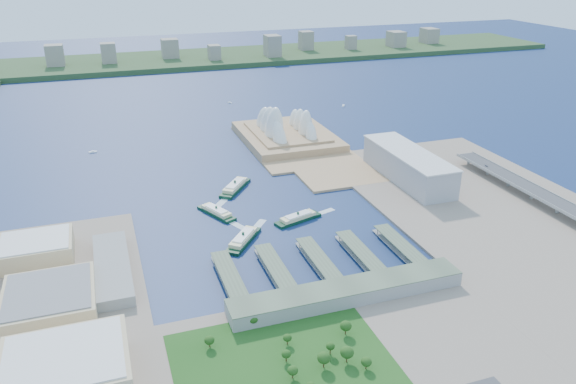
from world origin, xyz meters
name	(u,v)px	position (x,y,z in m)	size (l,w,h in m)	color
ground	(279,233)	(0.00, 0.00, 0.00)	(3000.00, 3000.00, 0.00)	#0F254A
south_land	(372,362)	(0.00, -210.00, 1.50)	(720.00, 180.00, 3.00)	gray
east_land	(505,218)	(240.00, -50.00, 1.50)	(240.00, 500.00, 3.00)	gray
peninsula	(293,144)	(107.50, 260.00, 1.50)	(135.00, 220.00, 3.00)	tan
far_shore	(158,61)	(0.00, 980.00, 6.00)	(2200.00, 260.00, 12.00)	#2D4926
opera_house	(287,121)	(105.00, 280.00, 32.00)	(134.00, 180.00, 58.00)	white
toaster_building	(408,166)	(195.00, 80.00, 20.50)	(45.00, 155.00, 35.00)	#96969C
expressway	(558,208)	(300.00, -60.00, 8.93)	(26.00, 340.00, 11.85)	gray
west_buildings	(0,302)	(-250.00, -70.00, 16.50)	(200.00, 280.00, 27.00)	olive
ferry_wharves	(319,262)	(14.00, -75.00, 4.65)	(184.00, 90.00, 9.30)	#4E5D47
terminal_building	(348,292)	(15.00, -135.00, 9.00)	(200.00, 28.00, 12.00)	gray
park	(282,352)	(-60.00, -190.00, 11.00)	(150.00, 110.00, 16.00)	#194714
far_skyline	(158,49)	(0.00, 960.00, 39.50)	(1900.00, 140.00, 55.00)	gray
ferry_a	(216,210)	(-51.22, 62.92, 5.08)	(13.68, 53.74, 10.16)	#0C311C
ferry_b	(235,185)	(-14.77, 124.23, 5.80)	(15.60, 61.30, 11.59)	#0C311C
ferry_c	(243,237)	(-39.57, -7.59, 5.45)	(14.68, 57.66, 10.90)	#0C311C
ferry_d	(298,216)	(27.95, 19.44, 5.09)	(13.71, 53.85, 10.18)	#0C311C
boat_b	(93,152)	(-174.57, 320.37, 1.45)	(3.76, 10.75, 2.90)	white
boat_c	(343,105)	(270.47, 440.12, 1.42)	(3.69, 12.66, 2.85)	white
boat_e	(230,103)	(76.82, 529.93, 1.21)	(3.13, 9.85, 2.42)	white
car_c	(487,166)	(296.00, 58.74, 15.56)	(2.00, 4.92, 1.43)	slate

